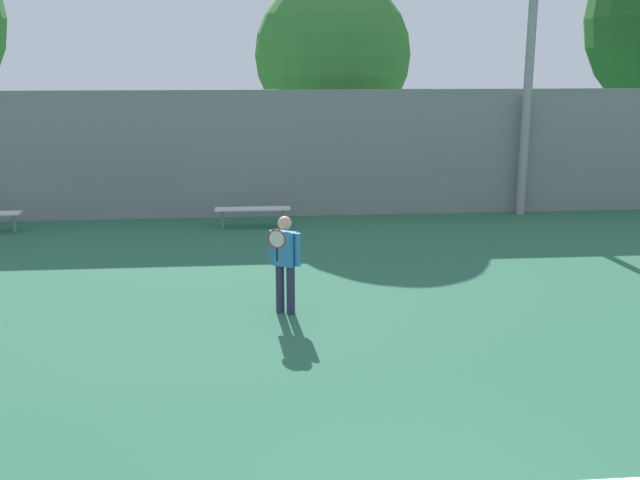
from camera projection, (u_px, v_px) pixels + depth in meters
tennis_player at (285, 259)px, 12.13m from camera, size 0.53×0.51×1.63m
bench_courtside_far at (253, 210)px, 18.48m from camera, size 1.86×0.40×0.49m
back_fence at (323, 154)px, 19.63m from camera, size 32.05×0.06×3.31m
tree_dark_dense at (333, 56)px, 22.41m from camera, size 4.65×4.65×6.51m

